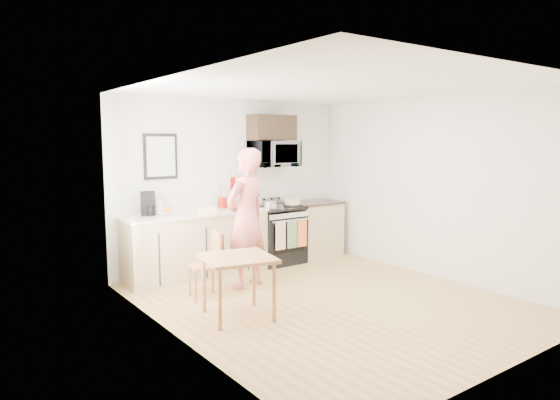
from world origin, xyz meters
TOP-DOWN VIEW (x-y plane):
  - floor at (0.00, 0.00)m, footprint 4.60×4.60m
  - back_wall at (0.00, 2.30)m, footprint 4.00×0.04m
  - front_wall at (0.00, -2.30)m, footprint 4.00×0.04m
  - left_wall at (-2.00, 0.00)m, footprint 0.04×4.60m
  - right_wall at (2.00, 0.00)m, footprint 0.04×4.60m
  - ceiling at (0.00, 0.00)m, footprint 4.00×4.60m
  - window at (-1.96, 0.80)m, footprint 0.06×1.40m
  - cabinet_left at (-0.80, 2.00)m, footprint 2.10×0.60m
  - countertop_left at (-0.80, 2.00)m, footprint 2.14×0.64m
  - cabinet_right at (1.43, 2.00)m, footprint 0.84×0.60m
  - countertop_right at (1.43, 2.00)m, footprint 0.88×0.64m
  - range at (0.63, 1.98)m, footprint 0.76×0.70m
  - microwave at (0.63, 2.08)m, footprint 0.76×0.51m
  - upper_cabinet at (0.63, 2.12)m, footprint 0.76×0.35m
  - wall_art at (-1.20, 2.28)m, footprint 0.50×0.04m
  - wall_trivet at (0.05, 2.28)m, footprint 0.20×0.02m
  - person at (-0.49, 1.13)m, footprint 0.79×0.63m
  - dining_table at (-1.20, 0.19)m, footprint 0.77×0.77m
  - chair at (-1.07, 1.01)m, footprint 0.46×0.43m
  - knife_block at (0.08, 2.12)m, footprint 0.11×0.15m
  - utensil_crock at (-0.24, 2.21)m, footprint 0.13×0.13m
  - fruit_bowl at (-1.26, 2.08)m, footprint 0.29×0.29m
  - milk_carton at (-1.33, 2.08)m, footprint 0.10×0.10m
  - coffee_maker at (-1.44, 2.18)m, footprint 0.26×0.30m
  - bread_bag at (-0.74, 1.78)m, footprint 0.31×0.26m
  - cake at (0.89, 1.90)m, footprint 0.31×0.31m
  - kettle at (0.36, 2.19)m, footprint 0.19×0.19m
  - pot at (0.38, 1.81)m, footprint 0.21×0.35m

SIDE VIEW (x-z plane):
  - floor at x=0.00m, z-range 0.00..0.00m
  - range at x=0.63m, z-range -0.14..1.02m
  - cabinet_left at x=-0.80m, z-range 0.00..0.90m
  - cabinet_right at x=1.43m, z-range 0.00..0.90m
  - chair at x=-1.07m, z-range 0.12..0.96m
  - dining_table at x=-1.20m, z-range 0.27..0.97m
  - countertop_left at x=-0.80m, z-range 0.90..0.94m
  - countertop_right at x=1.43m, z-range 0.90..0.94m
  - person at x=-0.49m, z-range 0.00..1.88m
  - cake at x=0.89m, z-range 0.92..1.03m
  - pot at x=0.38m, z-range 0.93..1.03m
  - fruit_bowl at x=-1.26m, z-range 0.93..1.03m
  - bread_bag at x=-0.74m, z-range 0.94..1.04m
  - kettle at x=0.36m, z-range 0.91..1.14m
  - knife_block at x=0.08m, z-range 0.94..1.17m
  - milk_carton at x=-1.33m, z-range 0.94..1.17m
  - coffee_maker at x=-1.44m, z-range 0.93..1.26m
  - utensil_crock at x=-0.24m, z-range 0.90..1.29m
  - back_wall at x=0.00m, z-range 0.00..2.60m
  - front_wall at x=0.00m, z-range 0.00..2.60m
  - left_wall at x=-2.00m, z-range 0.00..2.60m
  - right_wall at x=2.00m, z-range 0.00..2.60m
  - wall_trivet at x=0.05m, z-range 1.20..1.40m
  - window at x=-1.96m, z-range 0.80..2.30m
  - wall_art at x=-1.20m, z-range 1.43..2.08m
  - microwave at x=0.63m, z-range 1.55..1.97m
  - upper_cabinet at x=0.63m, z-range 1.98..2.38m
  - ceiling at x=0.00m, z-range 2.58..2.62m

